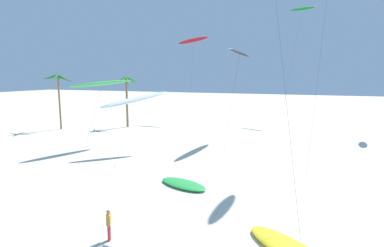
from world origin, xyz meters
The scene contains 9 objects.
palm_tree_0 centered at (-31.90, 37.81, 7.83)m, with size 5.03×4.73×9.00m.
palm_tree_1 centered at (-22.86, 43.86, 7.26)m, with size 4.53×4.75×8.70m.
flying_kite_1 centered at (-2.56, 39.26, 11.68)m, with size 1.63×13.61×12.28m.
flying_kite_3 centered at (3.87, 63.55, 21.30)m, with size 5.13×10.45×21.95m.
flying_kite_4 centered at (-15.49, 55.95, 15.47)m, with size 6.06×6.00×16.55m.
flying_kite_5 centered at (-17.00, 29.67, 7.81)m, with size 4.24×8.38×8.47m.
flying_kite_7 centered at (-12.05, 28.95, 6.09)m, with size 5.92×9.59×7.23m.
grounded_kite_2 centered at (-2.66, 20.63, 0.17)m, with size 4.77×3.26×0.34m.
person_near_left centered at (-3.13, 11.60, 0.95)m, with size 0.30×0.48×1.72m.
Camera 1 is at (6.59, -1.11, 8.71)m, focal length 28.91 mm.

